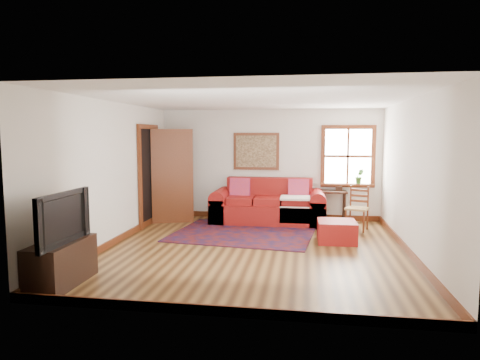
% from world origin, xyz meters
% --- Properties ---
extents(ground, '(5.50, 5.50, 0.00)m').
position_xyz_m(ground, '(0.00, 0.00, 0.00)').
color(ground, '#442812').
rests_on(ground, ground).
extents(room_envelope, '(5.04, 5.54, 2.52)m').
position_xyz_m(room_envelope, '(0.00, 0.02, 1.65)').
color(room_envelope, silver).
rests_on(room_envelope, ground).
extents(window, '(1.18, 0.20, 1.38)m').
position_xyz_m(window, '(1.78, 2.70, 1.31)').
color(window, white).
rests_on(window, ground).
extents(doorway, '(0.89, 1.08, 2.14)m').
position_xyz_m(doorway, '(-2.21, 1.78, 1.07)').
color(doorway, black).
rests_on(doorway, ground).
extents(framed_artwork, '(1.05, 0.07, 0.85)m').
position_xyz_m(framed_artwork, '(-0.30, 2.71, 1.55)').
color(framed_artwork, '#612B14').
rests_on(framed_artwork, ground).
extents(persian_rug, '(2.87, 2.40, 0.02)m').
position_xyz_m(persian_rug, '(-0.35, 1.09, 0.01)').
color(persian_rug, '#5B130D').
rests_on(persian_rug, ground).
extents(red_leather_sofa, '(2.47, 1.02, 0.97)m').
position_xyz_m(red_leather_sofa, '(0.03, 2.27, 0.32)').
color(red_leather_sofa, maroon).
rests_on(red_leather_sofa, ground).
extents(red_ottoman, '(0.69, 0.69, 0.38)m').
position_xyz_m(red_ottoman, '(1.40, 0.72, 0.19)').
color(red_ottoman, maroon).
rests_on(red_ottoman, ground).
extents(side_table, '(0.58, 0.44, 0.70)m').
position_xyz_m(side_table, '(1.44, 2.53, 0.58)').
color(side_table, black).
rests_on(side_table, ground).
extents(ladder_back_chair, '(0.52, 0.51, 0.89)m').
position_xyz_m(ladder_back_chair, '(1.88, 1.81, 0.48)').
color(ladder_back_chair, tan).
rests_on(ladder_back_chair, ground).
extents(media_cabinet, '(0.46, 1.03, 0.57)m').
position_xyz_m(media_cabinet, '(-2.25, -2.09, 0.28)').
color(media_cabinet, black).
rests_on(media_cabinet, ground).
extents(television, '(0.15, 1.14, 0.65)m').
position_xyz_m(television, '(-2.23, -2.20, 0.90)').
color(television, black).
rests_on(television, media_cabinet).
extents(candle_hurricane, '(0.12, 0.12, 0.18)m').
position_xyz_m(candle_hurricane, '(-2.20, -1.66, 0.65)').
color(candle_hurricane, silver).
rests_on(candle_hurricane, media_cabinet).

